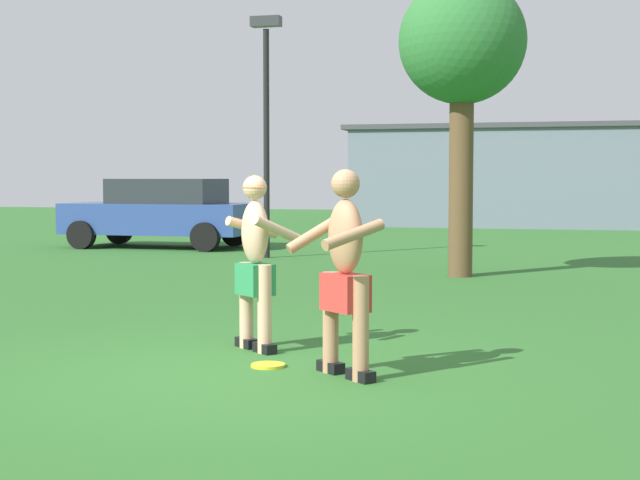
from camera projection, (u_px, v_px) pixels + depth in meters
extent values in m
plane|color=#2D6628|center=(241.00, 377.00, 7.58)|extent=(80.00, 80.00, 0.00)
cube|color=black|center=(247.00, 343.00, 8.87)|extent=(0.27, 0.25, 0.09)
cylinder|color=#E0AD89|center=(246.00, 305.00, 8.85)|extent=(0.13, 0.13, 0.80)
cube|color=black|center=(265.00, 348.00, 8.60)|extent=(0.27, 0.25, 0.09)
cylinder|color=#E0AD89|center=(265.00, 309.00, 8.58)|extent=(0.13, 0.13, 0.80)
cube|color=#28844C|center=(255.00, 279.00, 8.70)|extent=(0.42, 0.41, 0.29)
ellipsoid|color=#E0AD89|center=(255.00, 232.00, 8.67)|extent=(0.39, 0.38, 0.58)
cylinder|color=#E0AD89|center=(252.00, 227.00, 8.91)|extent=(0.41, 0.49, 0.23)
cylinder|color=#E0AD89|center=(277.00, 230.00, 8.54)|extent=(0.36, 0.52, 0.28)
sphere|color=#E0AD89|center=(255.00, 188.00, 8.64)|extent=(0.22, 0.22, 0.22)
cone|color=orange|center=(255.00, 181.00, 8.64)|extent=(0.33, 0.33, 0.12)
cube|color=black|center=(361.00, 375.00, 7.40)|extent=(0.27, 0.25, 0.09)
cylinder|color=tan|center=(361.00, 329.00, 7.38)|extent=(0.13, 0.13, 0.83)
cube|color=black|center=(331.00, 367.00, 7.74)|extent=(0.27, 0.25, 0.09)
cylinder|color=tan|center=(331.00, 322.00, 7.72)|extent=(0.13, 0.13, 0.83)
cube|color=red|center=(345.00, 293.00, 7.53)|extent=(0.45, 0.43, 0.30)
ellipsoid|color=tan|center=(345.00, 236.00, 7.50)|extent=(0.42, 0.41, 0.60)
cylinder|color=tan|center=(353.00, 235.00, 7.24)|extent=(0.43, 0.50, 0.23)
cylinder|color=tan|center=(318.00, 232.00, 7.64)|extent=(0.49, 0.39, 0.35)
sphere|color=tan|center=(346.00, 184.00, 7.48)|extent=(0.23, 0.23, 0.23)
cylinder|color=yellow|center=(268.00, 365.00, 7.97)|extent=(0.29, 0.29, 0.03)
cube|color=#2D478C|center=(160.00, 218.00, 21.77)|extent=(4.34, 1.89, 0.70)
cube|color=#282D33|center=(167.00, 191.00, 21.68)|extent=(2.44, 1.64, 0.56)
cylinder|color=black|center=(81.00, 235.00, 21.34)|extent=(0.64, 0.23, 0.64)
cylinder|color=black|center=(119.00, 231.00, 23.07)|extent=(0.64, 0.23, 0.64)
cylinder|color=black|center=(205.00, 237.00, 20.52)|extent=(0.64, 0.23, 0.64)
cylinder|color=black|center=(235.00, 232.00, 22.25)|extent=(0.64, 0.23, 0.64)
cylinder|color=black|center=(266.00, 144.00, 18.82)|extent=(0.12, 0.12, 4.53)
cube|color=#333338|center=(266.00, 21.00, 18.66)|extent=(0.60, 0.24, 0.20)
cube|color=slate|center=(524.00, 178.00, 32.19)|extent=(11.09, 5.22, 3.19)
cube|color=#3F3F44|center=(524.00, 129.00, 32.08)|extent=(11.54, 5.43, 0.16)
cylinder|color=brown|center=(461.00, 182.00, 15.23)|extent=(0.39, 0.39, 3.07)
ellipsoid|color=#2D7033|center=(462.00, 41.00, 15.09)|extent=(2.04, 2.04, 2.01)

